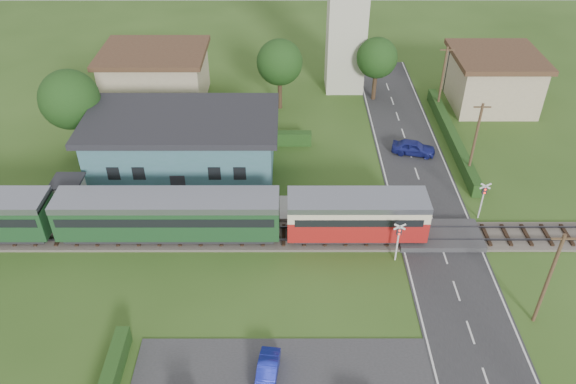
{
  "coord_description": "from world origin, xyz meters",
  "views": [
    {
      "loc": [
        -1.21,
        -29.88,
        27.05
      ],
      "look_at": [
        -1.18,
        4.0,
        2.75
      ],
      "focal_mm": 35.0,
      "sensor_mm": 36.0,
      "label": 1
    }
  ],
  "objects_px": {
    "house_east": "(493,79)",
    "train": "(124,215)",
    "pedestrian_near": "(255,203)",
    "car_park_blue": "(267,372)",
    "car_on_road": "(414,147)",
    "equipment_hut": "(70,194)",
    "station_building": "(184,144)",
    "crossing_signal_far": "(483,195)",
    "house_west": "(156,75)",
    "crossing_signal_near": "(398,237)",
    "pedestrian_far": "(96,198)"
  },
  "relations": [
    {
      "from": "house_east",
      "to": "train",
      "type": "bearing_deg",
      "value": -146.31
    },
    {
      "from": "pedestrian_near",
      "to": "train",
      "type": "bearing_deg",
      "value": 2.06
    },
    {
      "from": "house_east",
      "to": "car_park_blue",
      "type": "height_order",
      "value": "house_east"
    },
    {
      "from": "car_on_road",
      "to": "pedestrian_near",
      "type": "height_order",
      "value": "pedestrian_near"
    },
    {
      "from": "equipment_hut",
      "to": "car_park_blue",
      "type": "bearing_deg",
      "value": -44.69
    },
    {
      "from": "station_building",
      "to": "crossing_signal_far",
      "type": "distance_m",
      "value": 24.51
    },
    {
      "from": "house_west",
      "to": "house_east",
      "type": "bearing_deg",
      "value": -1.64
    },
    {
      "from": "equipment_hut",
      "to": "train",
      "type": "relative_size",
      "value": 0.06
    },
    {
      "from": "pedestrian_near",
      "to": "equipment_hut",
      "type": "bearing_deg",
      "value": -16.18
    },
    {
      "from": "train",
      "to": "crossing_signal_far",
      "type": "relative_size",
      "value": 13.18
    },
    {
      "from": "equipment_hut",
      "to": "pedestrian_near",
      "type": "relative_size",
      "value": 1.6
    },
    {
      "from": "pedestrian_near",
      "to": "car_park_blue",
      "type": "bearing_deg",
      "value": 81.32
    },
    {
      "from": "equipment_hut",
      "to": "pedestrian_near",
      "type": "distance_m",
      "value": 14.27
    },
    {
      "from": "house_west",
      "to": "crossing_signal_near",
      "type": "relative_size",
      "value": 3.3
    },
    {
      "from": "house_east",
      "to": "crossing_signal_far",
      "type": "bearing_deg",
      "value": -108.08
    },
    {
      "from": "station_building",
      "to": "house_west",
      "type": "xyz_separation_m",
      "value": [
        -5.0,
        14.01,
        0.1
      ]
    },
    {
      "from": "train",
      "to": "house_west",
      "type": "bearing_deg",
      "value": 94.98
    },
    {
      "from": "pedestrian_far",
      "to": "pedestrian_near",
      "type": "bearing_deg",
      "value": -89.63
    },
    {
      "from": "house_east",
      "to": "pedestrian_near",
      "type": "relative_size",
      "value": 5.52
    },
    {
      "from": "train",
      "to": "crossing_signal_far",
      "type": "distance_m",
      "value": 26.7
    },
    {
      "from": "car_park_blue",
      "to": "pedestrian_far",
      "type": "distance_m",
      "value": 20.73
    },
    {
      "from": "crossing_signal_far",
      "to": "pedestrian_far",
      "type": "relative_size",
      "value": 1.82
    },
    {
      "from": "house_west",
      "to": "crossing_signal_far",
      "type": "height_order",
      "value": "house_west"
    },
    {
      "from": "crossing_signal_far",
      "to": "pedestrian_near",
      "type": "height_order",
      "value": "crossing_signal_far"
    },
    {
      "from": "equipment_hut",
      "to": "house_west",
      "type": "relative_size",
      "value": 0.24
    },
    {
      "from": "train",
      "to": "pedestrian_far",
      "type": "distance_m",
      "value": 4.54
    },
    {
      "from": "car_park_blue",
      "to": "pedestrian_far",
      "type": "xyz_separation_m",
      "value": [
        -13.76,
        15.48,
        0.74
      ]
    },
    {
      "from": "crossing_signal_far",
      "to": "pedestrian_far",
      "type": "bearing_deg",
      "value": 178.44
    },
    {
      "from": "pedestrian_far",
      "to": "equipment_hut",
      "type": "bearing_deg",
      "value": 92.9
    },
    {
      "from": "car_on_road",
      "to": "station_building",
      "type": "bearing_deg",
      "value": 111.61
    },
    {
      "from": "house_east",
      "to": "pedestrian_far",
      "type": "xyz_separation_m",
      "value": [
        -36.11,
        -18.8,
        -1.45
      ]
    },
    {
      "from": "station_building",
      "to": "car_park_blue",
      "type": "bearing_deg",
      "value": -70.22
    },
    {
      "from": "train",
      "to": "crossing_signal_far",
      "type": "height_order",
      "value": "train"
    },
    {
      "from": "crossing_signal_far",
      "to": "car_on_road",
      "type": "height_order",
      "value": "crossing_signal_far"
    },
    {
      "from": "house_west",
      "to": "crossing_signal_far",
      "type": "xyz_separation_m",
      "value": [
        28.6,
        -20.61,
        -0.65
      ]
    },
    {
      "from": "station_building",
      "to": "car_park_blue",
      "type": "distance_m",
      "value": 22.71
    },
    {
      "from": "equipment_hut",
      "to": "station_building",
      "type": "bearing_deg",
      "value": 35.92
    },
    {
      "from": "crossing_signal_far",
      "to": "car_park_blue",
      "type": "xyz_separation_m",
      "value": [
        -15.95,
        -14.68,
        -1.53
      ]
    },
    {
      "from": "house_east",
      "to": "crossing_signal_near",
      "type": "bearing_deg",
      "value": -119.13
    },
    {
      "from": "pedestrian_near",
      "to": "pedestrian_far",
      "type": "distance_m",
      "value": 12.37
    },
    {
      "from": "train",
      "to": "pedestrian_far",
      "type": "bearing_deg",
      "value": 134.22
    },
    {
      "from": "crossing_signal_far",
      "to": "pedestrian_far",
      "type": "distance_m",
      "value": 29.73
    },
    {
      "from": "crossing_signal_far",
      "to": "car_park_blue",
      "type": "distance_m",
      "value": 21.73
    },
    {
      "from": "pedestrian_far",
      "to": "crossing_signal_far",
      "type": "bearing_deg",
      "value": -88.72
    },
    {
      "from": "equipment_hut",
      "to": "car_on_road",
      "type": "height_order",
      "value": "equipment_hut"
    },
    {
      "from": "station_building",
      "to": "train",
      "type": "height_order",
      "value": "station_building"
    },
    {
      "from": "car_on_road",
      "to": "house_west",
      "type": "bearing_deg",
      "value": 79.8
    },
    {
      "from": "house_west",
      "to": "car_park_blue",
      "type": "height_order",
      "value": "house_west"
    },
    {
      "from": "equipment_hut",
      "to": "pedestrian_near",
      "type": "height_order",
      "value": "equipment_hut"
    },
    {
      "from": "house_west",
      "to": "pedestrian_far",
      "type": "relative_size",
      "value": 5.99
    }
  ]
}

